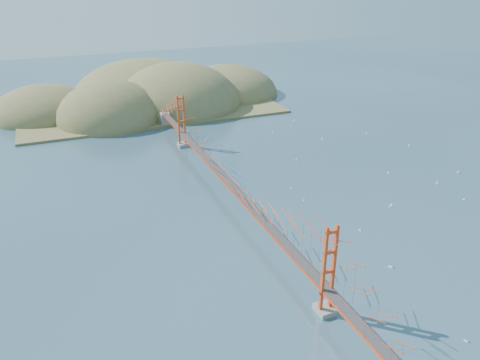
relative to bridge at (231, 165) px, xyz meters
name	(u,v)px	position (x,y,z in m)	size (l,w,h in m)	color
ground	(231,203)	(0.00, -0.18, -7.01)	(320.00, 320.00, 0.00)	#304E60
bridge	(231,165)	(0.00, 0.00, 0.00)	(2.20, 94.40, 12.00)	gray
far_headlands	(154,103)	(2.21, 68.33, -7.01)	(84.00, 58.00, 25.00)	olive
sailboat_5	(464,199)	(37.96, -14.54, -6.87)	(0.44, 0.50, 0.56)	white
sailboat_6	(391,266)	(13.05, -25.94, -6.85)	(0.64, 0.64, 0.72)	white
sailboat_17	(409,146)	(47.16, 10.24, -6.87)	(0.55, 0.55, 0.62)	white
sailboat_7	(294,121)	(32.04, 36.57, -6.86)	(0.61, 0.54, 0.69)	white
sailboat_13	(437,183)	(38.43, -7.66, -6.86)	(0.57, 0.53, 0.64)	white
sailboat_10	(466,340)	(11.71, -40.18, -6.87)	(0.50, 0.50, 0.56)	white
sailboat_11	(458,172)	(45.99, -5.32, -6.86)	(0.62, 0.62, 0.69)	white
sailboat_15	(322,139)	(31.53, 21.73, -6.85)	(0.50, 0.61, 0.72)	white
sailboat_14	(388,172)	(33.23, -0.16, -6.86)	(0.55, 0.60, 0.68)	white
sailboat_0	(304,200)	(11.95, -4.22, -6.87)	(0.51, 0.51, 0.57)	white
sailboat_1	(296,160)	(19.69, 12.58, -6.86)	(0.60, 0.60, 0.65)	white
sailboat_12	(273,133)	(22.57, 29.69, -6.85)	(0.64, 0.57, 0.72)	white
sailboat_3	(206,140)	(6.06, 31.30, -6.87)	(0.52, 0.44, 0.61)	white
sailboat_2	(391,206)	(24.57, -11.69, -6.86)	(0.59, 0.52, 0.67)	white
sailboat_8	(366,134)	(43.30, 20.66, -6.87)	(0.55, 0.55, 0.61)	white
sailboat_16	(291,188)	(12.20, 0.87, -6.86)	(0.62, 0.62, 0.65)	white
sailboat_extra_0	(360,230)	(15.02, -16.27, -6.87)	(0.49, 0.53, 0.60)	white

